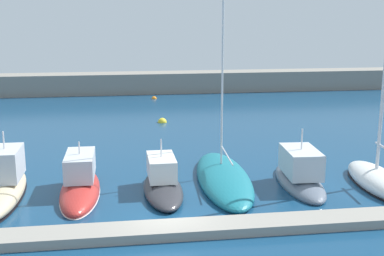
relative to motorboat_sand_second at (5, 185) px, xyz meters
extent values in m
plane|color=navy|center=(7.91, -4.43, -0.69)|extent=(120.00, 120.00, 0.00)
cube|color=gray|center=(7.91, -5.70, -0.48)|extent=(31.55, 1.55, 0.41)
cube|color=gray|center=(7.91, 34.48, 0.50)|extent=(108.00, 3.51, 2.37)
ellipsoid|color=beige|center=(0.00, -0.27, -0.39)|extent=(1.80, 7.31, 1.08)
ellipsoid|color=black|center=(0.00, -0.27, -0.67)|extent=(1.82, 7.38, 0.12)
cube|color=silver|center=(0.00, 0.59, 0.93)|extent=(1.52, 2.56, 1.58)
cube|color=black|center=(0.00, 0.80, 1.17)|extent=(1.36, 0.64, 0.88)
cylinder|color=silver|center=(0.00, 0.59, 2.18)|extent=(0.08, 0.08, 0.92)
ellipsoid|color=#B72D28|center=(3.76, -0.11, -0.52)|extent=(2.04, 6.87, 1.17)
ellipsoid|color=silver|center=(3.76, -0.11, -0.67)|extent=(2.06, 6.94, 0.12)
cube|color=silver|center=(3.76, 0.55, 0.69)|extent=(1.48, 3.06, 1.25)
cube|color=black|center=(3.76, 0.94, 0.87)|extent=(1.32, 0.77, 0.70)
cylinder|color=silver|center=(3.76, 0.55, 1.64)|extent=(0.08, 0.08, 0.65)
ellipsoid|color=#2D2D33|center=(8.02, -0.58, -0.48)|extent=(2.03, 6.05, 0.89)
cube|color=silver|center=(8.01, 0.12, 0.54)|extent=(1.43, 2.67, 1.15)
cube|color=black|center=(8.01, 0.34, 0.71)|extent=(1.27, 0.67, 0.65)
cylinder|color=silver|center=(8.01, 0.12, 1.59)|extent=(0.08, 0.08, 0.95)
ellipsoid|color=#19707F|center=(11.54, 0.84, -0.51)|extent=(3.36, 10.08, 1.19)
cylinder|color=silver|center=(11.58, 1.76, 7.44)|extent=(0.11, 0.11, 14.69)
cylinder|color=silver|center=(11.48, -0.21, 1.15)|extent=(0.27, 3.68, 0.08)
ellipsoid|color=slate|center=(15.54, -0.28, -0.56)|extent=(2.54, 6.66, 1.02)
cube|color=silver|center=(15.54, -0.38, 0.65)|extent=(1.90, 3.12, 1.40)
cube|color=black|center=(15.61, 0.73, 0.86)|extent=(1.59, 0.85, 0.79)
cylinder|color=silver|center=(15.54, -0.38, 1.92)|extent=(0.08, 0.08, 1.13)
ellipsoid|color=white|center=(19.67, -1.05, -0.38)|extent=(2.57, 6.50, 1.23)
ellipsoid|color=black|center=(19.67, -1.05, -0.67)|extent=(2.60, 6.57, 0.12)
sphere|color=orange|center=(9.74, 29.78, -0.69)|extent=(0.57, 0.57, 0.57)
sphere|color=yellow|center=(9.54, 17.19, -0.69)|extent=(0.78, 0.78, 0.78)
camera|label=1|loc=(5.89, -25.75, 8.49)|focal=47.72mm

